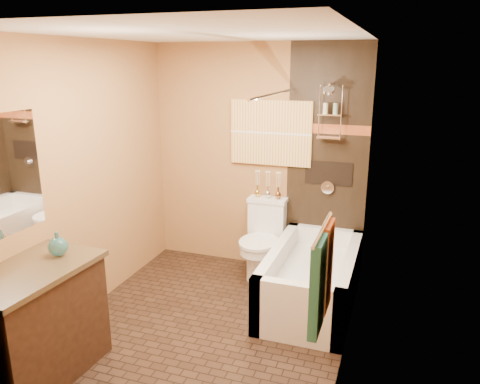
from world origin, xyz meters
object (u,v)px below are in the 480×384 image
at_px(toilet, 262,239).
at_px(bathtub, 312,283).
at_px(vanity, 35,323).
at_px(sunset_painting, 271,133).

bearing_deg(toilet, bathtub, -35.95).
bearing_deg(bathtub, vanity, -134.58).
bearing_deg(toilet, sunset_painting, 89.21).
bearing_deg(vanity, bathtub, 48.68).
relative_size(toilet, vanity, 0.82).
distance_m(sunset_painting, bathtub, 1.64).
xyz_separation_m(sunset_painting, bathtub, (0.64, -0.73, -1.33)).
distance_m(bathtub, toilet, 0.81).
relative_size(sunset_painting, toilet, 1.07).
distance_m(bathtub, vanity, 2.47).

